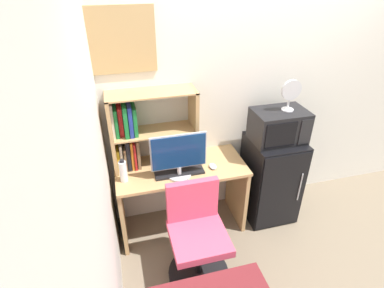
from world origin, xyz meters
TOP-DOWN VIEW (x-y plane):
  - wall_back at (0.40, 0.02)m, footprint 6.40×0.04m
  - wall_left at (-1.62, -1.60)m, footprint 0.04×4.40m
  - desk at (-0.94, -0.28)m, footprint 1.22×0.55m
  - hutch_bookshelf at (-1.28, -0.13)m, footprint 0.77×0.28m
  - monitor at (-0.98, -0.40)m, footprint 0.50×0.21m
  - keyboard at (-0.98, -0.36)m, footprint 0.45×0.15m
  - computer_mouse at (-0.66, -0.36)m, footprint 0.07×0.10m
  - water_bottle at (-1.47, -0.35)m, footprint 0.07×0.07m
  - mini_fridge at (0.01, -0.30)m, footprint 0.50×0.52m
  - microwave at (0.01, -0.30)m, footprint 0.50×0.35m
  - desk_fan at (0.07, -0.31)m, footprint 0.19×0.11m
  - desk_chair at (-0.94, -0.83)m, footprint 0.53×0.53m
  - wall_corkboard at (-1.45, -0.01)m, footprint 0.75×0.02m

SIDE VIEW (x-z plane):
  - desk_chair at x=-0.94m, z-range -0.06..0.82m
  - mini_fridge at x=0.01m, z-range 0.00..0.91m
  - desk at x=-0.94m, z-range 0.14..0.89m
  - keyboard at x=-0.98m, z-range 0.75..0.77m
  - computer_mouse at x=-0.66m, z-range 0.75..0.78m
  - water_bottle at x=-1.47m, z-range 0.74..0.96m
  - monitor at x=-0.98m, z-range 0.76..1.18m
  - microwave at x=0.01m, z-range 0.91..1.22m
  - hutch_bookshelf at x=-1.28m, z-range 0.75..1.47m
  - wall_back at x=0.40m, z-range 0.00..2.60m
  - wall_left at x=-1.62m, z-range 0.00..2.60m
  - desk_fan at x=0.07m, z-range 1.25..1.54m
  - wall_corkboard at x=-1.45m, z-range 1.61..2.13m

